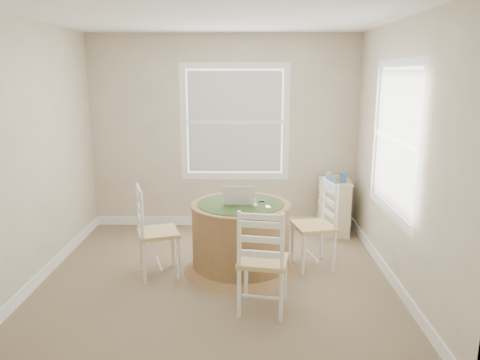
{
  "coord_description": "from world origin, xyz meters",
  "views": [
    {
      "loc": [
        0.32,
        -4.49,
        2.09
      ],
      "look_at": [
        0.24,
        0.45,
        0.96
      ],
      "focal_mm": 35.0,
      "sensor_mm": 36.0,
      "label": 1
    }
  ],
  "objects_px": {
    "round_table": "(241,234)",
    "chair_right": "(313,226)",
    "chair_left": "(158,232)",
    "corner_chest": "(334,207)",
    "laptop": "(239,201)",
    "chair_near": "(263,260)"
  },
  "relations": [
    {
      "from": "chair_right",
      "to": "laptop",
      "type": "height_order",
      "value": "laptop"
    },
    {
      "from": "chair_right",
      "to": "laptop",
      "type": "relative_size",
      "value": 2.83
    },
    {
      "from": "chair_near",
      "to": "corner_chest",
      "type": "height_order",
      "value": "chair_near"
    },
    {
      "from": "chair_near",
      "to": "corner_chest",
      "type": "bearing_deg",
      "value": -105.72
    },
    {
      "from": "chair_near",
      "to": "laptop",
      "type": "bearing_deg",
      "value": -65.7
    },
    {
      "from": "chair_near",
      "to": "chair_right",
      "type": "distance_m",
      "value": 1.13
    },
    {
      "from": "round_table",
      "to": "chair_near",
      "type": "height_order",
      "value": "chair_near"
    },
    {
      "from": "round_table",
      "to": "chair_right",
      "type": "height_order",
      "value": "chair_right"
    },
    {
      "from": "chair_near",
      "to": "laptop",
      "type": "height_order",
      "value": "laptop"
    },
    {
      "from": "chair_right",
      "to": "corner_chest",
      "type": "distance_m",
      "value": 1.22
    },
    {
      "from": "chair_left",
      "to": "corner_chest",
      "type": "distance_m",
      "value": 2.49
    },
    {
      "from": "round_table",
      "to": "chair_left",
      "type": "relative_size",
      "value": 1.3
    },
    {
      "from": "round_table",
      "to": "laptop",
      "type": "distance_m",
      "value": 0.37
    },
    {
      "from": "round_table",
      "to": "chair_left",
      "type": "bearing_deg",
      "value": -175.66
    },
    {
      "from": "chair_left",
      "to": "chair_near",
      "type": "height_order",
      "value": "same"
    },
    {
      "from": "corner_chest",
      "to": "chair_left",
      "type": "bearing_deg",
      "value": -143.04
    },
    {
      "from": "round_table",
      "to": "laptop",
      "type": "relative_size",
      "value": 3.67
    },
    {
      "from": "chair_near",
      "to": "laptop",
      "type": "relative_size",
      "value": 2.83
    },
    {
      "from": "chair_left",
      "to": "corner_chest",
      "type": "relative_size",
      "value": 1.33
    },
    {
      "from": "chair_right",
      "to": "chair_left",
      "type": "bearing_deg",
      "value": -94.75
    },
    {
      "from": "laptop",
      "to": "corner_chest",
      "type": "relative_size",
      "value": 0.47
    },
    {
      "from": "chair_left",
      "to": "laptop",
      "type": "xyz_separation_m",
      "value": [
        0.85,
        0.13,
        0.31
      ]
    }
  ]
}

